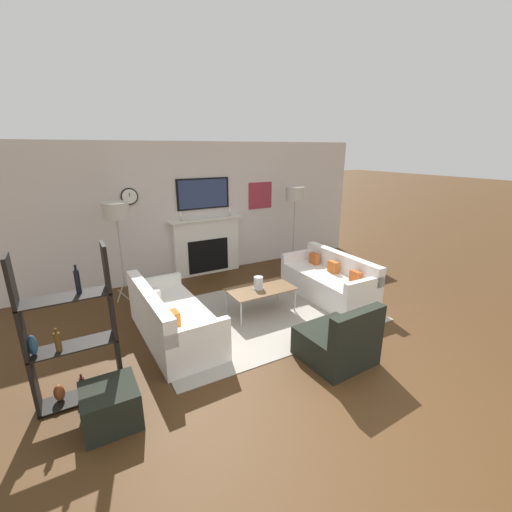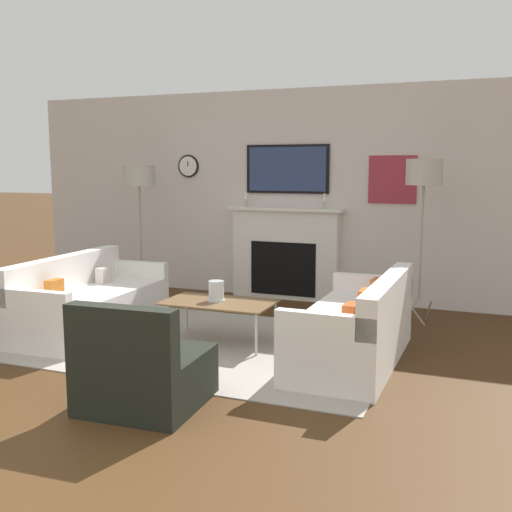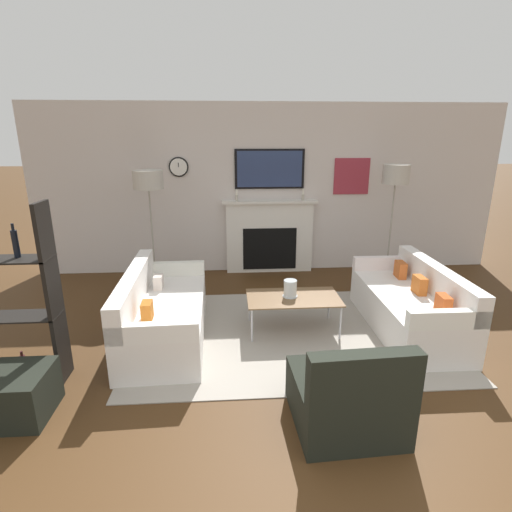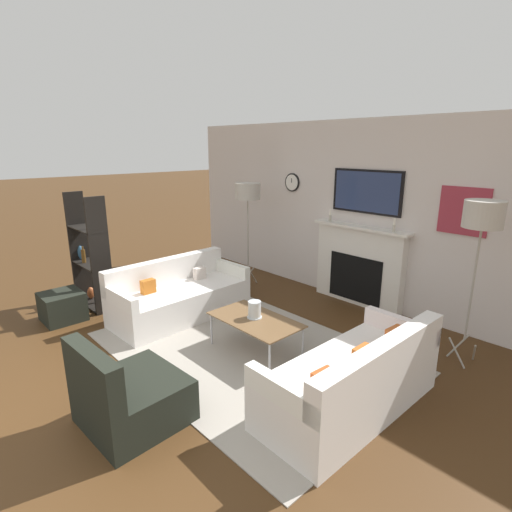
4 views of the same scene
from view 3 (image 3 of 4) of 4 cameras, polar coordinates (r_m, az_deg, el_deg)
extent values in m
cube|color=beige|center=(6.59, 1.88, 9.43)|extent=(7.59, 0.07, 2.70)
cube|color=silver|center=(6.62, 1.91, 2.65)|extent=(1.42, 0.16, 1.16)
cube|color=black|center=(6.58, 1.98, 1.03)|extent=(0.88, 0.01, 0.69)
cube|color=silver|center=(6.48, 1.98, 7.74)|extent=(1.54, 0.22, 0.04)
cylinder|color=#B2AD9E|center=(6.40, -2.76, 8.26)|extent=(0.04, 0.04, 0.10)
cylinder|color=white|center=(6.39, -2.77, 9.10)|extent=(0.03, 0.03, 0.09)
cylinder|color=#B2AD9E|center=(6.51, 6.72, 8.31)|extent=(0.04, 0.04, 0.10)
cylinder|color=white|center=(6.50, 6.75, 9.14)|extent=(0.03, 0.03, 0.09)
cube|color=black|center=(6.50, 1.95, 12.32)|extent=(1.11, 0.04, 0.62)
cube|color=navy|center=(6.48, 1.97, 12.31)|extent=(1.03, 0.01, 0.56)
cylinder|color=black|center=(6.51, -10.99, 12.38)|extent=(0.31, 0.02, 0.31)
cylinder|color=silver|center=(6.50, -11.01, 12.37)|extent=(0.26, 0.00, 0.26)
cube|color=black|center=(6.49, -11.03, 12.67)|extent=(0.01, 0.00, 0.07)
cube|color=maroon|center=(6.79, 13.50, 11.01)|extent=(0.58, 0.02, 0.58)
cube|color=#9C9489|center=(4.73, 4.64, -10.83)|extent=(3.47, 2.38, 0.01)
cube|color=white|center=(4.65, -12.66, -8.87)|extent=(0.88, 1.91, 0.43)
cube|color=white|center=(4.55, -17.12, -4.46)|extent=(0.22, 1.89, 0.35)
cube|color=white|center=(5.36, -11.80, -1.79)|extent=(0.82, 0.12, 0.18)
cube|color=white|center=(3.72, -14.54, -10.58)|extent=(0.82, 0.12, 0.18)
cube|color=beige|center=(4.94, -13.75, -3.62)|extent=(0.10, 0.17, 0.17)
cube|color=#B05E1E|center=(4.16, -15.29, -7.57)|extent=(0.11, 0.19, 0.18)
cube|color=white|center=(5.02, 20.67, -7.42)|extent=(0.81, 1.83, 0.45)
cube|color=white|center=(5.02, 24.39, -3.12)|extent=(0.18, 1.82, 0.32)
cube|color=white|center=(4.20, 25.76, -8.14)|extent=(0.79, 0.11, 0.18)
cube|color=white|center=(5.66, 17.59, -0.98)|extent=(0.79, 0.11, 0.18)
cube|color=#B44D1F|center=(4.51, 25.18, -6.28)|extent=(0.11, 0.20, 0.19)
cube|color=#B95E24|center=(4.95, 22.31, -3.85)|extent=(0.10, 0.20, 0.20)
cube|color=#BE5C28|center=(5.42, 19.93, -1.85)|extent=(0.11, 0.21, 0.21)
cube|color=black|center=(3.43, 12.57, -19.46)|extent=(0.83, 0.83, 0.38)
cube|color=black|center=(2.95, 15.21, -16.78)|extent=(0.80, 0.18, 0.42)
cube|color=brown|center=(4.63, 5.35, -5.94)|extent=(1.07, 0.60, 0.02)
cylinder|color=#B7B7BC|center=(4.43, -0.58, -9.93)|extent=(0.02, 0.02, 0.40)
cylinder|color=#B7B7BC|center=(4.59, 11.97, -9.33)|extent=(0.02, 0.02, 0.40)
cylinder|color=#B7B7BC|center=(4.90, -0.95, -7.20)|extent=(0.02, 0.02, 0.40)
cylinder|color=#B7B7BC|center=(5.05, 10.39, -6.76)|extent=(0.02, 0.02, 0.40)
cylinder|color=silver|center=(4.61, 4.91, -4.64)|extent=(0.15, 0.15, 0.20)
cylinder|color=silver|center=(4.62, 4.90, -5.15)|extent=(0.08, 0.08, 0.11)
cylinder|color=silver|center=(4.64, 4.88, -5.71)|extent=(0.17, 0.17, 0.01)
cylinder|color=#9E998E|center=(6.23, -13.13, -3.00)|extent=(0.09, 0.23, 0.28)
cylinder|color=#9E998E|center=(6.30, -14.74, -2.89)|extent=(0.17, 0.19, 0.28)
cylinder|color=#9E998E|center=(6.12, -14.53, -3.45)|extent=(0.23, 0.07, 0.28)
cylinder|color=#9E998E|center=(6.01, -14.63, 3.51)|extent=(0.02, 0.02, 1.21)
cylinder|color=#B2ADA3|center=(5.89, -15.16, 10.48)|extent=(0.42, 0.42, 0.26)
cylinder|color=#9E998E|center=(6.65, 18.84, -2.16)|extent=(0.09, 0.23, 0.29)
cylinder|color=#9E998E|center=(6.62, 17.22, -2.09)|extent=(0.17, 0.19, 0.29)
cylinder|color=#9E998E|center=(6.48, 18.25, -2.59)|extent=(0.23, 0.07, 0.29)
cylinder|color=#9E998E|center=(6.39, 18.72, 4.18)|extent=(0.02, 0.02, 1.25)
cylinder|color=#B2ADA3|center=(6.28, 19.38, 10.98)|extent=(0.39, 0.39, 0.28)
cube|color=black|center=(3.99, -26.91, -5.04)|extent=(0.04, 0.28, 1.67)
cube|color=black|center=(4.49, -30.33, -14.62)|extent=(0.83, 0.28, 0.02)
cube|color=black|center=(4.23, -31.56, -7.39)|extent=(0.83, 0.28, 0.01)
cube|color=black|center=(4.06, -32.71, -0.44)|extent=(0.83, 0.28, 0.02)
cylinder|color=#3D1919|center=(4.46, -30.26, -13.30)|extent=(0.05, 0.05, 0.19)
cylinder|color=#3D1919|center=(4.40, -30.49, -11.94)|extent=(0.02, 0.02, 0.05)
cylinder|color=black|center=(4.00, -31.12, 1.49)|extent=(0.05, 0.05, 0.24)
cylinder|color=black|center=(3.97, -31.44, 3.57)|extent=(0.02, 0.02, 0.06)
cube|color=black|center=(3.91, -30.95, -16.60)|extent=(0.51, 0.51, 0.39)
camera|label=1|loc=(1.89, -102.11, 8.27)|focal=24.00mm
camera|label=2|loc=(3.32, 99.64, -11.84)|focal=42.00mm
camera|label=4|loc=(4.03, 67.66, 8.41)|focal=28.00mm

